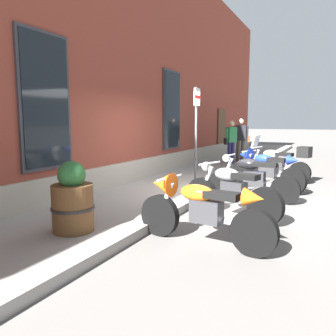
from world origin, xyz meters
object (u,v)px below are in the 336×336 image
(parking_sign, at_px, (196,122))
(motorcycle_silver_touring, at_px, (279,162))
(motorcycle_grey_naked, at_px, (231,191))
(motorcycle_blue_sport, at_px, (264,168))
(motorcycle_orange_sport, at_px, (198,207))
(pedestrian_striped_shirt, at_px, (231,140))
(barrel_planter, at_px, (73,201))
(pedestrian_dark_jacket, at_px, (241,138))
(motorcycle_black_naked, at_px, (251,178))

(parking_sign, bearing_deg, motorcycle_silver_touring, -42.00)
(motorcycle_grey_naked, xyz_separation_m, motorcycle_blue_sport, (2.84, -0.06, 0.08))
(motorcycle_grey_naked, bearing_deg, motorcycle_orange_sport, 178.74)
(pedestrian_striped_shirt, relative_size, parking_sign, 0.66)
(motorcycle_grey_naked, bearing_deg, barrel_planter, 142.69)
(motorcycle_blue_sport, xyz_separation_m, motorcycle_silver_touring, (1.45, -0.15, -0.01))
(motorcycle_orange_sport, xyz_separation_m, motorcycle_silver_touring, (5.84, -0.24, 0.01))
(barrel_planter, bearing_deg, pedestrian_dark_jacket, -0.03)
(motorcycle_silver_touring, distance_m, pedestrian_striped_shirt, 3.10)
(motorcycle_grey_naked, distance_m, motorcycle_silver_touring, 4.30)
(motorcycle_black_naked, distance_m, barrel_planter, 4.15)
(motorcycle_blue_sport, bearing_deg, motorcycle_silver_touring, -5.73)
(motorcycle_silver_touring, relative_size, pedestrian_dark_jacket, 1.22)
(motorcycle_grey_naked, bearing_deg, pedestrian_striped_shirt, 15.85)
(parking_sign, bearing_deg, motorcycle_grey_naked, -145.27)
(motorcycle_grey_naked, height_order, pedestrian_striped_shirt, pedestrian_striped_shirt)
(motorcycle_black_naked, relative_size, barrel_planter, 1.98)
(motorcycle_black_naked, xyz_separation_m, pedestrian_dark_jacket, (5.83, 1.74, 0.61))
(motorcycle_grey_naked, height_order, barrel_planter, barrel_planter)
(motorcycle_orange_sport, distance_m, motorcycle_blue_sport, 4.39)
(barrel_planter, bearing_deg, pedestrian_striped_shirt, 0.99)
(motorcycle_silver_touring, height_order, parking_sign, parking_sign)
(motorcycle_orange_sport, distance_m, parking_sign, 4.31)
(motorcycle_grey_naked, height_order, motorcycle_black_naked, motorcycle_black_naked)
(motorcycle_grey_naked, distance_m, barrel_planter, 2.82)
(motorcycle_grey_naked, relative_size, barrel_planter, 1.89)
(motorcycle_black_naked, xyz_separation_m, motorcycle_silver_touring, (2.76, -0.17, 0.07))
(motorcycle_grey_naked, distance_m, motorcycle_black_naked, 1.53)
(pedestrian_striped_shirt, bearing_deg, parking_sign, -176.37)
(pedestrian_striped_shirt, bearing_deg, motorcycle_blue_sport, -152.56)
(parking_sign, bearing_deg, pedestrian_dark_jacket, 1.28)
(motorcycle_black_naked, bearing_deg, parking_sign, 64.79)
(pedestrian_striped_shirt, xyz_separation_m, barrel_planter, (-8.79, -0.15, -0.46))
(motorcycle_orange_sport, relative_size, motorcycle_blue_sport, 1.06)
(motorcycle_blue_sport, bearing_deg, motorcycle_orange_sport, 178.72)
(motorcycle_blue_sport, height_order, barrel_planter, barrel_planter)
(motorcycle_black_naked, bearing_deg, barrel_planter, 155.16)
(motorcycle_black_naked, relative_size, pedestrian_striped_shirt, 1.26)
(motorcycle_blue_sport, bearing_deg, pedestrian_striped_shirt, 27.44)
(pedestrian_dark_jacket, bearing_deg, motorcycle_grey_naked, -166.97)
(motorcycle_orange_sport, distance_m, pedestrian_dark_jacket, 9.08)
(motorcycle_orange_sport, relative_size, barrel_planter, 2.05)
(motorcycle_silver_touring, relative_size, barrel_planter, 2.00)
(motorcycle_grey_naked, distance_m, motorcycle_blue_sport, 2.85)
(motorcycle_black_naked, xyz_separation_m, pedestrian_striped_shirt, (5.02, 1.90, 0.57))
(motorcycle_grey_naked, relative_size, motorcycle_black_naked, 0.96)
(motorcycle_grey_naked, bearing_deg, pedestrian_dark_jacket, 13.03)
(pedestrian_striped_shirt, bearing_deg, motorcycle_grey_naked, -164.15)
(motorcycle_black_naked, relative_size, pedestrian_dark_jacket, 1.21)
(motorcycle_orange_sport, bearing_deg, motorcycle_blue_sport, -1.28)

